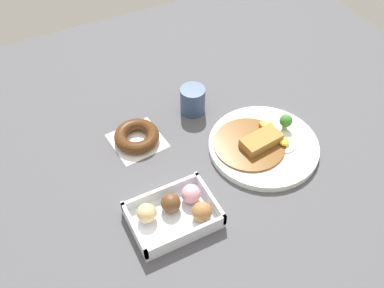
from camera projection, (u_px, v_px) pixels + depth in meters
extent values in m
plane|color=#4C4C51|center=(222.00, 175.00, 1.12)|extent=(1.60, 1.60, 0.00)
cylinder|color=white|center=(263.00, 146.00, 1.17)|extent=(0.29, 0.29, 0.02)
cylinder|color=brown|center=(249.00, 144.00, 1.16)|extent=(0.19, 0.19, 0.01)
cube|color=#A87538|center=(261.00, 140.00, 1.15)|extent=(0.11, 0.07, 0.02)
cylinder|color=white|center=(283.00, 144.00, 1.16)|extent=(0.06, 0.06, 0.00)
ellipsoid|color=yellow|center=(284.00, 142.00, 1.15)|extent=(0.03, 0.03, 0.01)
cylinder|color=#8CB766|center=(285.00, 126.00, 1.19)|extent=(0.01, 0.01, 0.02)
sphere|color=#387A2D|center=(286.00, 121.00, 1.18)|extent=(0.03, 0.03, 0.03)
cube|color=orange|center=(270.00, 126.00, 1.20)|extent=(0.02, 0.02, 0.02)
cube|color=orange|center=(263.00, 126.00, 1.19)|extent=(0.02, 0.02, 0.02)
cube|color=silver|center=(173.00, 218.00, 1.02)|extent=(0.20, 0.14, 0.01)
cube|color=silver|center=(210.00, 197.00, 1.04)|extent=(0.01, 0.14, 0.03)
cube|color=silver|center=(134.00, 229.00, 0.98)|extent=(0.01, 0.14, 0.03)
cube|color=silver|center=(161.00, 191.00, 1.05)|extent=(0.20, 0.01, 0.03)
cube|color=silver|center=(186.00, 236.00, 0.97)|extent=(0.20, 0.01, 0.03)
sphere|color=pink|center=(191.00, 194.00, 1.03)|extent=(0.05, 0.05, 0.05)
sphere|color=brown|center=(171.00, 203.00, 1.02)|extent=(0.05, 0.05, 0.05)
sphere|color=#DBB77A|center=(147.00, 213.00, 1.00)|extent=(0.05, 0.05, 0.05)
sphere|color=#9E6B3D|center=(202.00, 212.00, 1.00)|extent=(0.05, 0.05, 0.05)
cube|color=white|center=(137.00, 141.00, 1.19)|extent=(0.14, 0.14, 0.00)
torus|color=#4C2B14|center=(137.00, 136.00, 1.18)|extent=(0.12, 0.12, 0.03)
cylinder|color=#33476B|center=(193.00, 100.00, 1.24)|extent=(0.07, 0.07, 0.08)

